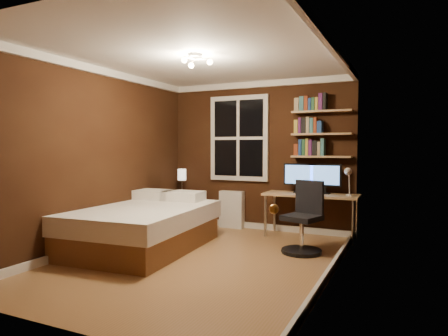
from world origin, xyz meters
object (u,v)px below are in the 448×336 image
at_px(nightstand, 182,209).
at_px(bedside_lamp, 182,181).
at_px(bed, 142,226).
at_px(radiator, 232,209).
at_px(desk_lamp, 349,181).
at_px(monitor_right, 325,179).
at_px(desk, 311,198).
at_px(office_chair, 304,226).
at_px(monitor_left, 299,178).

relative_size(nightstand, bedside_lamp, 1.32).
bearing_deg(nightstand, bed, -75.55).
bearing_deg(radiator, bed, -107.05).
xyz_separation_m(radiator, desk_lamp, (1.98, -0.29, 0.58)).
bearing_deg(monitor_right, bed, -141.66).
height_order(desk, office_chair, office_chair).
height_order(desk, desk_lamp, desk_lamp).
relative_size(monitor_left, office_chair, 0.52).
bearing_deg(monitor_right, desk, -159.63).
height_order(nightstand, monitor_right, monitor_right).
height_order(nightstand, bedside_lamp, bedside_lamp).
xyz_separation_m(monitor_left, desk_lamp, (0.78, -0.19, -0.01)).
bearing_deg(bed, desk_lamp, 26.77).
distance_m(monitor_right, office_chair, 1.13).
xyz_separation_m(bedside_lamp, office_chair, (2.42, -0.92, -0.43)).
height_order(bedside_lamp, monitor_right, monitor_right).
xyz_separation_m(monitor_right, office_chair, (-0.08, -0.99, -0.56)).
height_order(bed, monitor_left, monitor_left).
distance_m(monitor_left, desk_lamp, 0.80).
height_order(bedside_lamp, desk_lamp, desk_lamp).
xyz_separation_m(monitor_left, monitor_right, (0.40, 0.00, 0.00)).
xyz_separation_m(bedside_lamp, radiator, (0.90, 0.17, -0.47)).
bearing_deg(bedside_lamp, monitor_left, 1.70).
relative_size(radiator, monitor_right, 1.28).
bearing_deg(bedside_lamp, radiator, 10.40).
xyz_separation_m(bedside_lamp, desk_lamp, (2.88, -0.13, 0.11)).
height_order(monitor_right, office_chair, monitor_right).
xyz_separation_m(bed, monitor_left, (1.76, 1.71, 0.60)).
distance_m(desk, office_chair, 0.96).
xyz_separation_m(bedside_lamp, monitor_left, (2.11, 0.06, 0.12)).
bearing_deg(nightstand, radiator, 12.95).
relative_size(desk_lamp, office_chair, 0.46).
distance_m(radiator, monitor_right, 1.71).
relative_size(bed, radiator, 3.49).
distance_m(bed, office_chair, 2.20).
bearing_deg(office_chair, bedside_lamp, 176.32).
bearing_deg(monitor_left, nightstand, -178.30).
relative_size(nightstand, monitor_left, 1.15).
distance_m(bed, bedside_lamp, 1.75).
bearing_deg(desk_lamp, office_chair, -120.03).
relative_size(bed, desk_lamp, 5.06).
relative_size(nightstand, desk_lamp, 1.30).
height_order(bedside_lamp, radiator, bedside_lamp).
height_order(bed, office_chair, office_chair).
bearing_deg(desk_lamp, monitor_left, 166.10).
relative_size(desk, monitor_left, 2.89).
bearing_deg(nightstand, desk_lamp, -0.02).
xyz_separation_m(radiator, office_chair, (1.52, -1.09, 0.04)).
xyz_separation_m(bed, radiator, (0.56, 1.81, 0.01)).
bearing_deg(radiator, bedside_lamp, -169.60).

